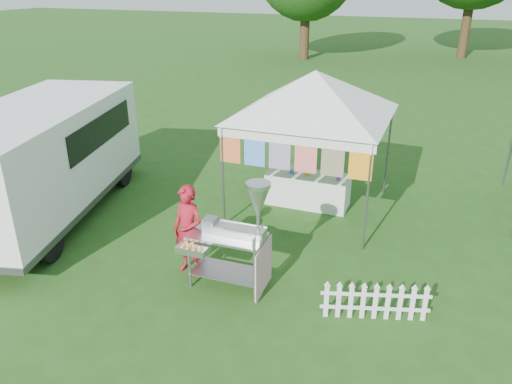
% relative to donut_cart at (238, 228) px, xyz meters
% --- Properties ---
extents(ground, '(120.00, 120.00, 0.00)m').
position_rel_donut_cart_xyz_m(ground, '(0.26, -0.10, -1.11)').
color(ground, '#294A15').
rests_on(ground, ground).
extents(canopy_main, '(4.24, 4.24, 3.45)m').
position_rel_donut_cart_xyz_m(canopy_main, '(0.26, 3.40, 1.88)').
color(canopy_main, '#59595E').
rests_on(canopy_main, ground).
extents(donut_cart, '(1.35, 0.95, 1.88)m').
position_rel_donut_cart_xyz_m(donut_cart, '(0.00, 0.00, 0.00)').
color(donut_cart, gray).
rests_on(donut_cart, ground).
extents(vendor, '(0.65, 0.49, 1.60)m').
position_rel_donut_cart_xyz_m(vendor, '(-0.97, 0.14, -0.31)').
color(vendor, '#A51424').
rests_on(vendor, ground).
extents(cargo_van, '(3.52, 5.98, 2.33)m').
position_rel_donut_cart_xyz_m(cargo_van, '(-4.92, 1.21, 0.15)').
color(cargo_van, white).
rests_on(cargo_van, ground).
extents(picket_fence, '(1.55, 0.50, 0.56)m').
position_rel_donut_cart_xyz_m(picket_fence, '(2.20, -0.03, -0.82)').
color(picket_fence, white).
rests_on(picket_fence, ground).
extents(display_table, '(1.80, 0.70, 0.73)m').
position_rel_donut_cart_xyz_m(display_table, '(0.16, 3.55, -0.75)').
color(display_table, white).
rests_on(display_table, ground).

